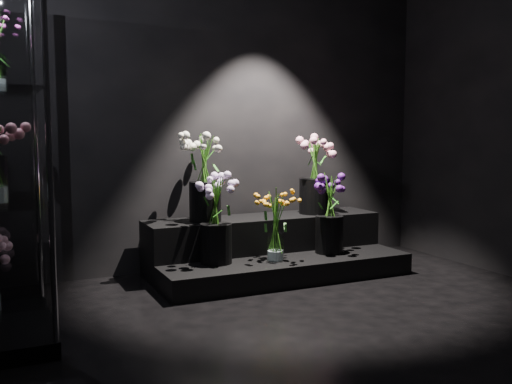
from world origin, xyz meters
TOP-DOWN VIEW (x-y plane):
  - floor at (0.00, 0.00)m, footprint 4.00×4.00m
  - wall_back at (0.00, 2.00)m, footprint 4.00×0.00m
  - display_riser at (0.34, 1.60)m, footprint 2.01×0.89m
  - bouquet_orange_bells at (0.23, 1.31)m, footprint 0.30×0.30m
  - bouquet_lilac at (-0.21, 1.42)m, footprint 0.38×0.38m
  - bouquet_purple at (0.75, 1.37)m, footprint 0.33×0.33m
  - bouquet_cream_roses at (-0.20, 1.69)m, footprint 0.38×0.38m
  - bouquet_pink_roses at (0.80, 1.70)m, footprint 0.39×0.39m

SIDE VIEW (x-z plane):
  - floor at x=0.00m, z-range 0.00..0.00m
  - display_riser at x=0.34m, z-range -0.04..0.41m
  - bouquet_orange_bells at x=0.23m, z-range 0.17..0.72m
  - bouquet_purple at x=0.75m, z-range 0.21..0.85m
  - bouquet_lilac at x=-0.21m, z-range 0.22..0.87m
  - bouquet_pink_roses at x=0.80m, z-range 0.48..1.14m
  - bouquet_cream_roses at x=-0.20m, z-range 0.50..1.17m
  - wall_back at x=0.00m, z-range -0.60..3.40m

